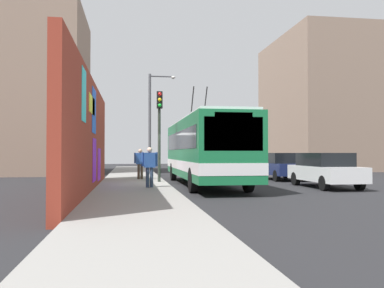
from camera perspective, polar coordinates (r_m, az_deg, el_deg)
ground_plane at (r=20.00m, az=-3.44°, el=-5.77°), size 80.00×80.00×0.00m
sidewalk_slab at (r=19.91m, az=-8.05°, el=-5.56°), size 48.00×3.20×0.15m
graffiti_wall at (r=16.37m, az=-14.04°, el=1.00°), size 14.85×0.32×4.42m
building_far_left at (r=33.93m, az=-21.26°, el=6.69°), size 9.40×7.85×12.42m
building_far_right at (r=42.22m, az=17.98°, el=5.26°), size 12.83×9.44×12.63m
city_bus at (r=20.11m, az=1.70°, el=-0.61°), size 11.62×2.53×5.02m
parked_car_white at (r=19.74m, az=17.90°, el=-3.34°), size 4.53×1.81×1.58m
parked_car_navy at (r=24.75m, az=12.24°, el=-2.94°), size 4.19×1.83×1.58m
pedestrian_at_curb at (r=17.21m, az=-5.89°, el=-2.74°), size 0.22×0.67×1.67m
pedestrian_midblock at (r=22.71m, az=-7.17°, el=-2.40°), size 0.22×0.66×1.64m
traffic_light at (r=20.47m, az=-4.53°, el=3.17°), size 0.49×0.28×4.49m
street_lamp at (r=28.47m, az=-5.46°, el=3.82°), size 0.44×1.85×6.86m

